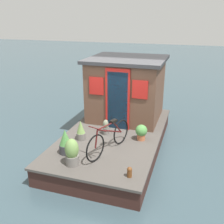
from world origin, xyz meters
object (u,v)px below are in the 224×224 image
at_px(potted_plant_succulent, 106,127).
at_px(potted_plant_thyme, 72,152).
at_px(potted_plant_basil, 141,132).
at_px(bicycle, 109,138).
at_px(mooring_bollard, 130,172).
at_px(houseboat_cabin, 126,88).
at_px(potted_plant_fern, 81,131).
at_px(potted_plant_lavender, 65,142).

height_order(potted_plant_succulent, potted_plant_thyme, potted_plant_thyme).
bearing_deg(potted_plant_thyme, potted_plant_basil, -35.54).
bearing_deg(bicycle, mooring_bollard, -139.98).
height_order(houseboat_cabin, mooring_bollard, houseboat_cabin).
relative_size(houseboat_cabin, bicycle, 1.41).
bearing_deg(bicycle, potted_plant_basil, -35.27).
distance_m(potted_plant_succulent, mooring_bollard, 2.14).
bearing_deg(potted_plant_thyme, mooring_bollard, -92.99).
bearing_deg(potted_plant_fern, houseboat_cabin, -20.01).
distance_m(potted_plant_basil, mooring_bollard, 1.78).
xyz_separation_m(potted_plant_succulent, potted_plant_thyme, (-1.73, 0.19, 0.09)).
xyz_separation_m(potted_plant_fern, potted_plant_lavender, (-0.81, 0.04, 0.04)).
relative_size(potted_plant_basil, potted_plant_lavender, 0.69).
distance_m(potted_plant_succulent, potted_plant_thyme, 1.75).
xyz_separation_m(houseboat_cabin, potted_plant_succulent, (-1.48, 0.19, -0.77)).
relative_size(houseboat_cabin, potted_plant_basil, 5.40).
xyz_separation_m(potted_plant_lavender, potted_plant_thyme, (-0.42, -0.38, 0.01)).
bearing_deg(potted_plant_fern, potted_plant_succulent, -46.70).
relative_size(potted_plant_fern, potted_plant_basil, 1.25).
bearing_deg(mooring_bollard, potted_plant_succulent, 32.64).
xyz_separation_m(houseboat_cabin, potted_plant_lavender, (-2.80, 0.76, -0.69)).
relative_size(potted_plant_lavender, potted_plant_thyme, 0.98).
height_order(bicycle, potted_plant_basil, bicycle).
relative_size(bicycle, potted_plant_thyme, 2.61).
height_order(houseboat_cabin, potted_plant_thyme, houseboat_cabin).
distance_m(houseboat_cabin, potted_plant_thyme, 3.31).
bearing_deg(mooring_bollard, houseboat_cabin, 16.39).
xyz_separation_m(potted_plant_basil, mooring_bollard, (-1.77, -0.13, -0.11)).
distance_m(houseboat_cabin, mooring_bollard, 3.53).
xyz_separation_m(potted_plant_succulent, potted_plant_lavender, (-1.31, 0.57, 0.08)).
height_order(bicycle, mooring_bollard, bicycle).
relative_size(bicycle, potted_plant_lavender, 2.66).
bearing_deg(potted_plant_thyme, potted_plant_fern, 15.76).
bearing_deg(potted_plant_lavender, potted_plant_basil, -51.35).
height_order(potted_plant_lavender, potted_plant_thyme, potted_plant_thyme).
bearing_deg(potted_plant_thyme, potted_plant_lavender, 42.27).
height_order(bicycle, potted_plant_lavender, bicycle).
bearing_deg(bicycle, potted_plant_thyme, 144.18).
bearing_deg(potted_plant_lavender, potted_plant_fern, -2.60).
height_order(potted_plant_thyme, mooring_bollard, potted_plant_thyme).
bearing_deg(bicycle, houseboat_cabin, 5.17).
xyz_separation_m(potted_plant_succulent, mooring_bollard, (-1.80, -1.16, -0.09)).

